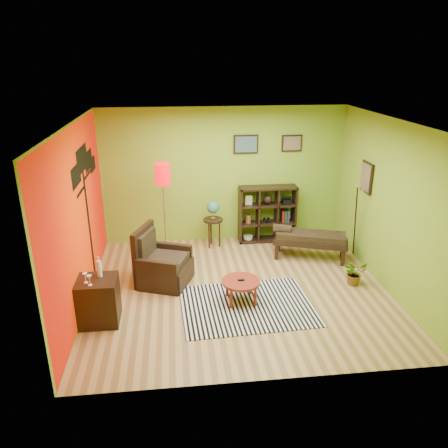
{
  "coord_description": "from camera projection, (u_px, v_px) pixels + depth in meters",
  "views": [
    {
      "loc": [
        -1.0,
        -6.46,
        3.71
      ],
      "look_at": [
        -0.21,
        0.4,
        1.05
      ],
      "focal_mm": 35.0,
      "sensor_mm": 36.0,
      "label": 1
    }
  ],
  "objects": [
    {
      "name": "armchair",
      "position": [
        161.0,
        266.0,
        7.57
      ],
      "size": [
        1.05,
        1.04,
        1.0
      ],
      "color": "black",
      "rests_on": "ground"
    },
    {
      "name": "side_cabinet",
      "position": [
        98.0,
        301.0,
        6.41
      ],
      "size": [
        0.59,
        0.54,
        1.01
      ],
      "color": "black",
      "rests_on": "ground"
    },
    {
      "name": "potted_plant",
      "position": [
        354.0,
        275.0,
        7.55
      ],
      "size": [
        0.48,
        0.51,
        0.34
      ],
      "primitive_type": "imported",
      "rotation": [
        0.0,
        0.0,
        0.23
      ],
      "color": "#26661E",
      "rests_on": "ground"
    },
    {
      "name": "ground",
      "position": [
        239.0,
        289.0,
        7.43
      ],
      "size": [
        5.0,
        5.0,
        0.0
      ],
      "primitive_type": "plane",
      "color": "tan",
      "rests_on": "ground"
    },
    {
      "name": "room_shell",
      "position": [
        234.0,
        188.0,
        6.79
      ],
      "size": [
        5.04,
        4.54,
        2.82
      ],
      "color": "#7DA727",
      "rests_on": "ground"
    },
    {
      "name": "bench",
      "position": [
        308.0,
        238.0,
        8.44
      ],
      "size": [
        1.5,
        0.94,
        0.65
      ],
      "color": "black",
      "rests_on": "ground"
    },
    {
      "name": "zebra_rug",
      "position": [
        247.0,
        305.0,
        6.94
      ],
      "size": [
        2.15,
        1.65,
        0.01
      ],
      "primitive_type": "cube",
      "rotation": [
        0.0,
        0.0,
        0.05
      ],
      "color": "silver",
      "rests_on": "ground"
    },
    {
      "name": "cube_shelf",
      "position": [
        268.0,
        214.0,
        9.2
      ],
      "size": [
        1.2,
        0.35,
        1.2
      ],
      "color": "black",
      "rests_on": "ground"
    },
    {
      "name": "globe_table",
      "position": [
        213.0,
        213.0,
        8.85
      ],
      "size": [
        0.4,
        0.4,
        0.98
      ],
      "color": "black",
      "rests_on": "ground"
    },
    {
      "name": "coffee_table",
      "position": [
        241.0,
        283.0,
        6.96
      ],
      "size": [
        0.61,
        0.61,
        0.4
      ],
      "color": "maroon",
      "rests_on": "ground"
    },
    {
      "name": "floor_lamp",
      "position": [
        163.0,
        183.0,
        7.98
      ],
      "size": [
        0.29,
        0.29,
        1.9
      ],
      "color": "silver",
      "rests_on": "ground"
    }
  ]
}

